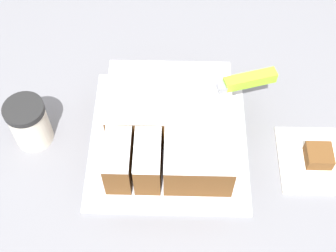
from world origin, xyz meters
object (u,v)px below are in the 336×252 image
Objects in this scene: brownie at (318,156)px; coffee_cup at (29,123)px; cake at (169,125)px; knife at (235,83)px; cake_board at (168,139)px.

coffee_cup is at bearing 175.71° from brownie.
knife is (0.12, 0.06, 0.05)m from cake.
cake_board is 0.17m from knife.
cake is 0.15m from knife.
knife reaches higher than cake.
coffee_cup is (-0.39, -0.06, -0.05)m from knife.
cake_board is 3.20× the size of coffee_cup.
cake is at bearing 171.31° from brownie.
brownie is at bearing -8.69° from cake.
brownie is at bearing 130.78° from knife.
cake_board is 6.55× the size of brownie.
cake is at bearing 45.68° from cake_board.
cake_board is at bearing -0.14° from coffee_cup.
brownie is at bearing -4.29° from coffee_cup.
cake is 0.90× the size of knife.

